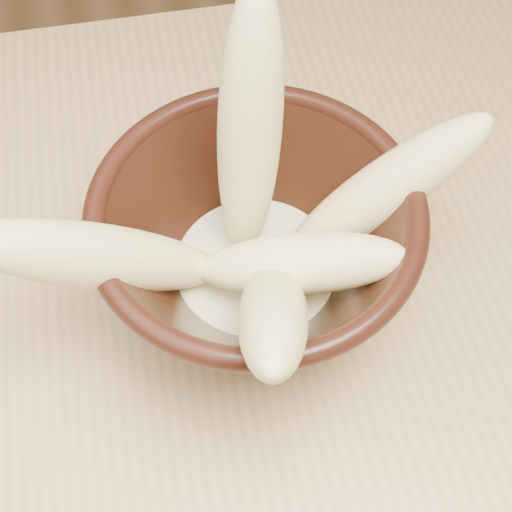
{
  "coord_description": "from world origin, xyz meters",
  "views": [
    {
      "loc": [
        0.11,
        -0.23,
        1.25
      ],
      "look_at": [
        0.16,
        0.04,
        0.81
      ],
      "focal_mm": 50.0,
      "sensor_mm": 36.0,
      "label": 1
    }
  ],
  "objects": [
    {
      "name": "banana_upright",
      "position": [
        0.16,
        0.08,
        0.9
      ],
      "size": [
        0.08,
        0.1,
        0.22
      ],
      "primitive_type": "ellipsoid",
      "rotation": [
        0.22,
        0.0,
        2.72
      ],
      "color": "#D2C17C",
      "rests_on": "bowl"
    },
    {
      "name": "banana_across",
      "position": [
        0.18,
        0.01,
        0.84
      ],
      "size": [
        0.16,
        0.09,
        0.09
      ],
      "primitive_type": "ellipsoid",
      "rotation": [
        1.24,
        0.0,
        1.25
      ],
      "color": "#D2C17C",
      "rests_on": "bowl"
    },
    {
      "name": "bowl",
      "position": [
        0.16,
        0.04,
        0.82
      ],
      "size": [
        0.23,
        0.23,
        0.13
      ],
      "rotation": [
        0.0,
        0.0,
        0.39
      ],
      "color": "black",
      "rests_on": "table"
    },
    {
      "name": "banana_right",
      "position": [
        0.25,
        0.05,
        0.86
      ],
      "size": [
        0.16,
        0.05,
        0.15
      ],
      "primitive_type": "ellipsoid",
      "rotation": [
        0.85,
        0.0,
        1.63
      ],
      "color": "#D2C17C",
      "rests_on": "bowl"
    },
    {
      "name": "milk_puddle",
      "position": [
        0.16,
        0.04,
        0.79
      ],
      "size": [
        0.13,
        0.13,
        0.02
      ],
      "primitive_type": "cylinder",
      "color": "beige",
      "rests_on": "bowl"
    },
    {
      "name": "banana_left",
      "position": [
        0.06,
        0.02,
        0.87
      ],
      "size": [
        0.19,
        0.09,
        0.17
      ],
      "primitive_type": "ellipsoid",
      "rotation": [
        0.82,
        0.0,
        -1.31
      ],
      "color": "#D2C17C",
      "rests_on": "bowl"
    },
    {
      "name": "banana_front",
      "position": [
        0.16,
        -0.03,
        0.86
      ],
      "size": [
        0.08,
        0.17,
        0.17
      ],
      "primitive_type": "ellipsoid",
      "rotation": [
        0.8,
        0.0,
        -0.23
      ],
      "color": "#D2C17C",
      "rests_on": "bowl"
    },
    {
      "name": "table",
      "position": [
        0.0,
        0.0,
        0.67
      ],
      "size": [
        1.2,
        0.8,
        0.75
      ],
      "color": "tan",
      "rests_on": "ground"
    }
  ]
}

